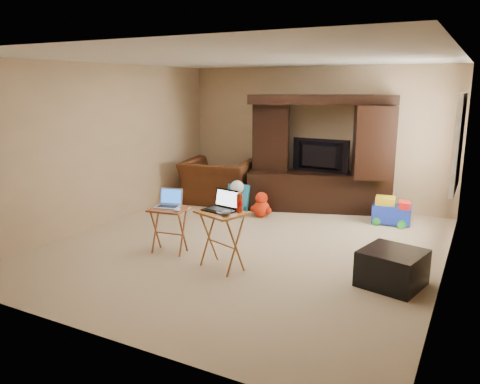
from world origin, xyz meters
The scene contains 22 objects.
floor centered at (0.00, 0.00, 0.00)m, with size 5.50×5.50×0.00m, color tan.
ceiling centered at (0.00, 0.00, 2.50)m, with size 5.50×5.50×0.00m, color silver.
wall_back centered at (0.00, 2.75, 1.25)m, with size 5.00×5.00×0.00m, color tan.
wall_front centered at (0.00, -2.75, 1.25)m, with size 5.00×5.00×0.00m, color tan.
wall_left centered at (-2.50, 0.00, 1.25)m, with size 5.50×5.50×0.00m, color tan.
wall_right centered at (2.50, 0.00, 1.25)m, with size 5.50×5.50×0.00m, color tan.
window_pane centered at (2.48, 1.55, 1.40)m, with size 1.20×1.20×0.00m, color white.
window_frame centered at (2.46, 1.55, 1.40)m, with size 0.06×1.14×1.34m, color white.
entertainment_center centered at (0.24, 2.30, 1.01)m, with size 2.46×0.61×2.01m, color black.
television centered at (0.24, 2.26, 0.96)m, with size 1.02×0.13×0.59m, color black.
recliner centered at (-1.58, 1.92, 0.40)m, with size 1.23×1.08×0.80m, color #48230F.
child_rocker centered at (-0.91, 1.31, 0.26)m, with size 0.38×0.44×0.51m, color #186886, non-canonical shape.
plush_toy centered at (-0.43, 1.39, 0.22)m, with size 0.39×0.33×0.43m, color red, non-canonical shape.
push_toy centered at (1.58, 1.97, 0.22)m, with size 0.60×0.43×0.45m, color #1730BD, non-canonical shape.
ottoman centered at (2.02, -0.42, 0.20)m, with size 0.62×0.62×0.40m, color black.
tray_table_left centered at (-0.78, -0.72, 0.30)m, with size 0.46×0.37×0.60m, color brown.
tray_table_right centered at (0.11, -0.88, 0.35)m, with size 0.55×0.44×0.71m, color #A86528.
laptop_left centered at (-0.81, -0.69, 0.72)m, with size 0.31×0.26×0.24m, color #A8A8AD.
laptop_right centered at (0.07, -0.86, 0.83)m, with size 0.37×0.30×0.24m, color black.
mouse_left centered at (-0.59, -0.79, 0.63)m, with size 0.08×0.12×0.05m, color silver.
mouse_right centered at (0.24, -1.00, 0.74)m, with size 0.09×0.14×0.06m, color #46454B.
water_bottle centered at (0.31, -0.80, 0.82)m, with size 0.07×0.07×0.22m, color red.
Camera 1 is at (2.79, -5.49, 2.17)m, focal length 35.00 mm.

